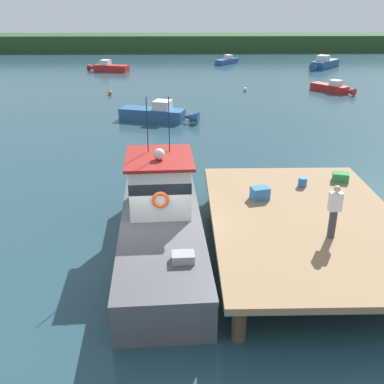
{
  "coord_description": "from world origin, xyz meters",
  "views": [
    {
      "loc": [
        0.89,
        -12.54,
        7.62
      ],
      "look_at": [
        1.2,
        1.65,
        1.4
      ],
      "focal_mm": 41.42,
      "sensor_mm": 36.0,
      "label": 1
    }
  ],
  "objects_px": {
    "bait_bucket": "(302,182)",
    "mooring_buoy_spare_mooring": "(245,89)",
    "main_fishing_boat": "(161,221)",
    "moored_boat_outer_mooring": "(109,67)",
    "moored_boat_mid_harbor": "(158,114)",
    "moored_boat_near_channel": "(324,64)",
    "mooring_buoy_outer": "(110,93)",
    "moored_boat_far_right": "(227,61)",
    "mooring_buoy_channel_marker": "(192,117)",
    "crate_stack_mid_dock": "(260,193)",
    "moored_boat_far_left": "(332,88)",
    "crate_stack_near_edge": "(341,177)",
    "deckhand_by_the_boat": "(334,210)"
  },
  "relations": [
    {
      "from": "mooring_buoy_spare_mooring",
      "to": "mooring_buoy_outer",
      "type": "bearing_deg",
      "value": -173.12
    },
    {
      "from": "moored_boat_mid_harbor",
      "to": "crate_stack_near_edge",
      "type": "bearing_deg",
      "value": -61.19
    },
    {
      "from": "crate_stack_mid_dock",
      "to": "mooring_buoy_channel_marker",
      "type": "distance_m",
      "value": 15.8
    },
    {
      "from": "moored_boat_mid_harbor",
      "to": "mooring_buoy_spare_mooring",
      "type": "xyz_separation_m",
      "value": [
        7.31,
        10.25,
        -0.3
      ]
    },
    {
      "from": "mooring_buoy_outer",
      "to": "moored_boat_mid_harbor",
      "type": "bearing_deg",
      "value": -62.75
    },
    {
      "from": "moored_boat_near_channel",
      "to": "main_fishing_boat",
      "type": "bearing_deg",
      "value": -113.17
    },
    {
      "from": "bait_bucket",
      "to": "moored_boat_outer_mooring",
      "type": "distance_m",
      "value": 39.03
    },
    {
      "from": "main_fishing_boat",
      "to": "crate_stack_near_edge",
      "type": "xyz_separation_m",
      "value": [
        6.74,
        2.82,
        0.36
      ]
    },
    {
      "from": "moored_boat_near_channel",
      "to": "moored_boat_far_left",
      "type": "xyz_separation_m",
      "value": [
        -3.61,
        -14.67,
        -0.15
      ]
    },
    {
      "from": "crate_stack_near_edge",
      "to": "moored_boat_far_left",
      "type": "height_order",
      "value": "crate_stack_near_edge"
    },
    {
      "from": "moored_boat_mid_harbor",
      "to": "mooring_buoy_channel_marker",
      "type": "xyz_separation_m",
      "value": [
        2.34,
        0.06,
        -0.24
      ]
    },
    {
      "from": "moored_boat_far_right",
      "to": "deckhand_by_the_boat",
      "type": "bearing_deg",
      "value": -91.77
    },
    {
      "from": "moored_boat_far_right",
      "to": "moored_boat_near_channel",
      "type": "height_order",
      "value": "moored_boat_near_channel"
    },
    {
      "from": "deckhand_by_the_boat",
      "to": "mooring_buoy_spare_mooring",
      "type": "relative_size",
      "value": 4.74
    },
    {
      "from": "moored_boat_mid_harbor",
      "to": "mooring_buoy_spare_mooring",
      "type": "height_order",
      "value": "moored_boat_mid_harbor"
    },
    {
      "from": "mooring_buoy_spare_mooring",
      "to": "moored_boat_mid_harbor",
      "type": "bearing_deg",
      "value": -125.5
    },
    {
      "from": "moored_boat_outer_mooring",
      "to": "moored_boat_near_channel",
      "type": "bearing_deg",
      "value": 4.5
    },
    {
      "from": "mooring_buoy_channel_marker",
      "to": "moored_boat_near_channel",
      "type": "bearing_deg",
      "value": 56.26
    },
    {
      "from": "bait_bucket",
      "to": "mooring_buoy_spare_mooring",
      "type": "xyz_separation_m",
      "value": [
        1.2,
        24.72,
        -1.2
      ]
    },
    {
      "from": "main_fishing_boat",
      "to": "moored_boat_outer_mooring",
      "type": "xyz_separation_m",
      "value": [
        -7.63,
        39.21,
        -0.58
      ]
    },
    {
      "from": "crate_stack_mid_dock",
      "to": "main_fishing_boat",
      "type": "bearing_deg",
      "value": -159.9
    },
    {
      "from": "mooring_buoy_outer",
      "to": "mooring_buoy_spare_mooring",
      "type": "xyz_separation_m",
      "value": [
        11.86,
        1.43,
        -0.01
      ]
    },
    {
      "from": "crate_stack_near_edge",
      "to": "bait_bucket",
      "type": "height_order",
      "value": "bait_bucket"
    },
    {
      "from": "crate_stack_near_edge",
      "to": "deckhand_by_the_boat",
      "type": "relative_size",
      "value": 0.37
    },
    {
      "from": "mooring_buoy_spare_mooring",
      "to": "main_fishing_boat",
      "type": "bearing_deg",
      "value": -103.22
    },
    {
      "from": "main_fishing_boat",
      "to": "moored_boat_near_channel",
      "type": "xyz_separation_m",
      "value": [
        17.63,
        41.19,
        -0.49
      ]
    },
    {
      "from": "moored_boat_mid_harbor",
      "to": "mooring_buoy_outer",
      "type": "xyz_separation_m",
      "value": [
        -4.54,
        8.82,
        -0.29
      ]
    },
    {
      "from": "moored_boat_far_right",
      "to": "moored_boat_mid_harbor",
      "type": "bearing_deg",
      "value": -104.65
    },
    {
      "from": "crate_stack_near_edge",
      "to": "bait_bucket",
      "type": "distance_m",
      "value": 1.65
    },
    {
      "from": "mooring_buoy_outer",
      "to": "moored_boat_far_right",
      "type": "bearing_deg",
      "value": 58.59
    },
    {
      "from": "main_fishing_boat",
      "to": "mooring_buoy_outer",
      "type": "distance_m",
      "value": 26.23
    },
    {
      "from": "moored_boat_near_channel",
      "to": "mooring_buoy_channel_marker",
      "type": "height_order",
      "value": "moored_boat_near_channel"
    },
    {
      "from": "deckhand_by_the_boat",
      "to": "mooring_buoy_spare_mooring",
      "type": "bearing_deg",
      "value": 87.35
    },
    {
      "from": "crate_stack_mid_dock",
      "to": "moored_boat_far_right",
      "type": "relative_size",
      "value": 0.16
    },
    {
      "from": "deckhand_by_the_boat",
      "to": "moored_boat_mid_harbor",
      "type": "bearing_deg",
      "value": 108.14
    },
    {
      "from": "main_fishing_boat",
      "to": "mooring_buoy_outer",
      "type": "bearing_deg",
      "value": 102.11
    },
    {
      "from": "crate_stack_near_edge",
      "to": "mooring_buoy_spare_mooring",
      "type": "bearing_deg",
      "value": 90.91
    },
    {
      "from": "main_fishing_boat",
      "to": "mooring_buoy_spare_mooring",
      "type": "distance_m",
      "value": 27.82
    },
    {
      "from": "moored_boat_far_right",
      "to": "moored_boat_outer_mooring",
      "type": "relative_size",
      "value": 0.77
    },
    {
      "from": "bait_bucket",
      "to": "mooring_buoy_channel_marker",
      "type": "bearing_deg",
      "value": 104.57
    },
    {
      "from": "moored_boat_far_left",
      "to": "mooring_buoy_channel_marker",
      "type": "xyz_separation_m",
      "value": [
        -12.64,
        -9.65,
        -0.14
      ]
    },
    {
      "from": "main_fishing_boat",
      "to": "moored_boat_far_left",
      "type": "distance_m",
      "value": 30.01
    },
    {
      "from": "crate_stack_near_edge",
      "to": "mooring_buoy_spare_mooring",
      "type": "xyz_separation_m",
      "value": [
        -0.39,
        24.25,
        -1.2
      ]
    },
    {
      "from": "moored_boat_far_left",
      "to": "mooring_buoy_outer",
      "type": "bearing_deg",
      "value": -177.39
    },
    {
      "from": "moored_boat_near_channel",
      "to": "moored_boat_outer_mooring",
      "type": "distance_m",
      "value": 25.34
    },
    {
      "from": "moored_boat_far_right",
      "to": "mooring_buoy_spare_mooring",
      "type": "bearing_deg",
      "value": -90.39
    },
    {
      "from": "bait_bucket",
      "to": "deckhand_by_the_boat",
      "type": "height_order",
      "value": "deckhand_by_the_boat"
    },
    {
      "from": "crate_stack_near_edge",
      "to": "moored_boat_outer_mooring",
      "type": "bearing_deg",
      "value": 111.56
    },
    {
      "from": "moored_boat_mid_harbor",
      "to": "mooring_buoy_outer",
      "type": "height_order",
      "value": "moored_boat_mid_harbor"
    },
    {
      "from": "deckhand_by_the_boat",
      "to": "mooring_buoy_channel_marker",
      "type": "relative_size",
      "value": 3.48
    }
  ]
}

